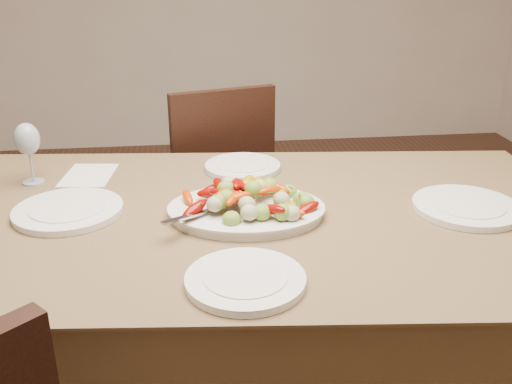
{
  "coord_description": "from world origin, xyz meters",
  "views": [
    {
      "loc": [
        -0.13,
        -1.46,
        1.41
      ],
      "look_at": [
        0.04,
        -0.04,
        0.82
      ],
      "focal_mm": 40.0,
      "sensor_mm": 36.0,
      "label": 1
    }
  ],
  "objects_px": {
    "plate_right": "(466,207)",
    "plate_far": "(243,167)",
    "chair_far": "(210,189)",
    "plate_left": "(68,211)",
    "serving_platter": "(246,212)",
    "dining_table": "(256,327)",
    "wine_glass": "(29,152)",
    "plate_near": "(245,280)"
  },
  "relations": [
    {
      "from": "plate_right",
      "to": "plate_far",
      "type": "relative_size",
      "value": 1.18
    },
    {
      "from": "chair_far",
      "to": "plate_far",
      "type": "relative_size",
      "value": 3.81
    },
    {
      "from": "plate_left",
      "to": "plate_right",
      "type": "bearing_deg",
      "value": -5.77
    },
    {
      "from": "serving_platter",
      "to": "plate_right",
      "type": "xyz_separation_m",
      "value": [
        0.61,
        -0.04,
        -0.0
      ]
    },
    {
      "from": "chair_far",
      "to": "serving_platter",
      "type": "bearing_deg",
      "value": 77.52
    },
    {
      "from": "serving_platter",
      "to": "plate_left",
      "type": "bearing_deg",
      "value": 171.24
    },
    {
      "from": "plate_left",
      "to": "plate_right",
      "type": "relative_size",
      "value": 1.0
    },
    {
      "from": "dining_table",
      "to": "chair_far",
      "type": "distance_m",
      "value": 0.89
    },
    {
      "from": "plate_right",
      "to": "plate_far",
      "type": "distance_m",
      "value": 0.71
    },
    {
      "from": "dining_table",
      "to": "serving_platter",
      "type": "xyz_separation_m",
      "value": [
        -0.03,
        -0.02,
        0.39
      ]
    },
    {
      "from": "chair_far",
      "to": "plate_left",
      "type": "bearing_deg",
      "value": 46.5
    },
    {
      "from": "dining_table",
      "to": "wine_glass",
      "type": "relative_size",
      "value": 8.98
    },
    {
      "from": "serving_platter",
      "to": "plate_right",
      "type": "bearing_deg",
      "value": -3.38
    },
    {
      "from": "plate_far",
      "to": "plate_near",
      "type": "relative_size",
      "value": 0.95
    },
    {
      "from": "plate_near",
      "to": "serving_platter",
      "type": "bearing_deg",
      "value": 83.59
    },
    {
      "from": "dining_table",
      "to": "wine_glass",
      "type": "distance_m",
      "value": 0.87
    },
    {
      "from": "chair_far",
      "to": "dining_table",
      "type": "bearing_deg",
      "value": 79.46
    },
    {
      "from": "plate_near",
      "to": "plate_left",
      "type": "bearing_deg",
      "value": 136.7
    },
    {
      "from": "wine_glass",
      "to": "plate_near",
      "type": "bearing_deg",
      "value": -48.35
    },
    {
      "from": "chair_far",
      "to": "plate_near",
      "type": "xyz_separation_m",
      "value": [
        0.03,
        -1.25,
        0.29
      ]
    },
    {
      "from": "dining_table",
      "to": "plate_far",
      "type": "height_order",
      "value": "plate_far"
    },
    {
      "from": "plate_far",
      "to": "wine_glass",
      "type": "distance_m",
      "value": 0.67
    },
    {
      "from": "chair_far",
      "to": "serving_platter",
      "type": "relative_size",
      "value": 2.29
    },
    {
      "from": "plate_left",
      "to": "plate_right",
      "type": "xyz_separation_m",
      "value": [
        1.1,
        -0.11,
        0.0
      ]
    },
    {
      "from": "dining_table",
      "to": "plate_near",
      "type": "relative_size",
      "value": 7.0
    },
    {
      "from": "serving_platter",
      "to": "plate_far",
      "type": "bearing_deg",
      "value": 85.93
    },
    {
      "from": "plate_right",
      "to": "wine_glass",
      "type": "relative_size",
      "value": 1.44
    },
    {
      "from": "dining_table",
      "to": "plate_right",
      "type": "relative_size",
      "value": 6.25
    },
    {
      "from": "plate_left",
      "to": "wine_glass",
      "type": "height_order",
      "value": "wine_glass"
    },
    {
      "from": "wine_glass",
      "to": "chair_far",
      "type": "bearing_deg",
      "value": 45.61
    },
    {
      "from": "serving_platter",
      "to": "plate_near",
      "type": "bearing_deg",
      "value": -96.41
    },
    {
      "from": "serving_platter",
      "to": "plate_near",
      "type": "relative_size",
      "value": 1.58
    },
    {
      "from": "serving_platter",
      "to": "wine_glass",
      "type": "height_order",
      "value": "wine_glass"
    },
    {
      "from": "plate_far",
      "to": "plate_near",
      "type": "distance_m",
      "value": 0.71
    },
    {
      "from": "serving_platter",
      "to": "plate_left",
      "type": "height_order",
      "value": "serving_platter"
    },
    {
      "from": "dining_table",
      "to": "chair_far",
      "type": "bearing_deg",
      "value": 96.16
    },
    {
      "from": "dining_table",
      "to": "wine_glass",
      "type": "bearing_deg",
      "value": 155.3
    },
    {
      "from": "plate_near",
      "to": "wine_glass",
      "type": "height_order",
      "value": "wine_glass"
    },
    {
      "from": "chair_far",
      "to": "plate_near",
      "type": "bearing_deg",
      "value": 74.57
    },
    {
      "from": "serving_platter",
      "to": "plate_right",
      "type": "distance_m",
      "value": 0.61
    },
    {
      "from": "wine_glass",
      "to": "dining_table",
      "type": "bearing_deg",
      "value": -24.7
    },
    {
      "from": "serving_platter",
      "to": "wine_glass",
      "type": "xyz_separation_m",
      "value": [
        -0.63,
        0.32,
        0.09
      ]
    }
  ]
}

